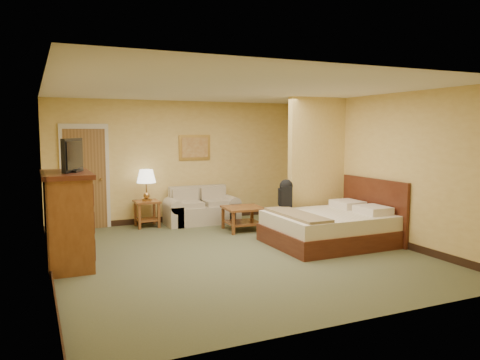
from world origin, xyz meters
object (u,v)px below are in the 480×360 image
loveseat (201,211)px  bed (332,227)px  dresser (68,219)px  coffee_table (243,214)px

loveseat → bed: 3.05m
dresser → bed: bearing=-6.1°
coffee_table → dresser: dresser is taller
coffee_table → bed: 1.89m
dresser → coffee_table: bearing=19.4°
loveseat → dresser: bearing=-142.0°
coffee_table → dresser: bearing=-160.6°
loveseat → bed: bearing=-61.2°
coffee_table → dresser: size_ratio=0.57×
loveseat → dresser: size_ratio=1.12×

